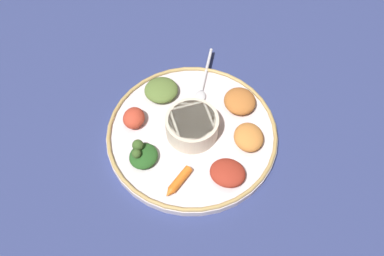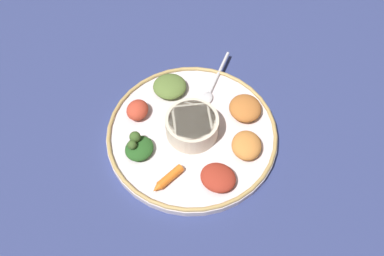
{
  "view_description": "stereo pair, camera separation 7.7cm",
  "coord_description": "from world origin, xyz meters",
  "px_view_note": "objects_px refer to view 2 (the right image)",
  "views": [
    {
      "loc": [
        0.04,
        -0.44,
        0.71
      ],
      "look_at": [
        0.0,
        0.0,
        0.03
      ],
      "focal_mm": 37.72,
      "sensor_mm": 36.0,
      "label": 1
    },
    {
      "loc": [
        0.12,
        -0.43,
        0.71
      ],
      "look_at": [
        0.0,
        0.0,
        0.03
      ],
      "focal_mm": 37.72,
      "sensor_mm": 36.0,
      "label": 2
    }
  ],
  "objects_px": {
    "spoon": "(213,86)",
    "greens_pile": "(138,147)",
    "carrot_near_spoon": "(168,179)",
    "center_bowl": "(192,125)"
  },
  "relations": [
    {
      "from": "center_bowl",
      "to": "greens_pile",
      "type": "bearing_deg",
      "value": -141.99
    },
    {
      "from": "spoon",
      "to": "carrot_near_spoon",
      "type": "distance_m",
      "value": 0.25
    },
    {
      "from": "spoon",
      "to": "greens_pile",
      "type": "xyz_separation_m",
      "value": [
        -0.1,
        -0.2,
        0.01
      ]
    },
    {
      "from": "spoon",
      "to": "carrot_near_spoon",
      "type": "relative_size",
      "value": 2.33
    },
    {
      "from": "center_bowl",
      "to": "spoon",
      "type": "relative_size",
      "value": 0.66
    },
    {
      "from": "center_bowl",
      "to": "spoon",
      "type": "height_order",
      "value": "center_bowl"
    },
    {
      "from": "center_bowl",
      "to": "greens_pile",
      "type": "relative_size",
      "value": 1.43
    },
    {
      "from": "greens_pile",
      "to": "center_bowl",
      "type": "bearing_deg",
      "value": 38.01
    },
    {
      "from": "center_bowl",
      "to": "greens_pile",
      "type": "height_order",
      "value": "center_bowl"
    },
    {
      "from": "greens_pile",
      "to": "carrot_near_spoon",
      "type": "xyz_separation_m",
      "value": [
        0.08,
        -0.05,
        -0.01
      ]
    }
  ]
}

